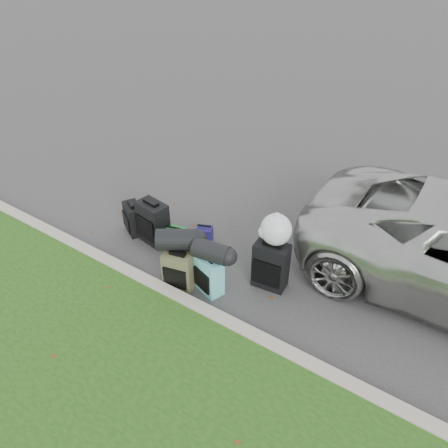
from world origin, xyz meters
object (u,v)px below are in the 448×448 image
Objects in this scene: suitcase_large_black_left at (153,223)px; tote_navy at (205,235)px; tote_green at (175,239)px; suitcase_olive at (179,270)px; suitcase_small_black at (134,219)px; suitcase_large_black_right at (271,265)px; suitcase_teal at (209,275)px.

suitcase_large_black_left reaches higher than tote_navy.
tote_green is 1.32× the size of tote_navy.
suitcase_olive is at bearing -95.45° from tote_navy.
suitcase_small_black is at bearing 168.38° from tote_green.
suitcase_large_black_right is at bearing 12.41° from suitcase_large_black_left.
suitcase_large_black_right is at bearing 21.84° from suitcase_olive.
suitcase_large_black_right is 1.61m from tote_green.
suitcase_olive reaches higher than suitcase_teal.
suitcase_teal reaches higher than tote_navy.
suitcase_small_black is 1.53m from suitcase_olive.
suitcase_large_black_left reaches higher than suitcase_small_black.
suitcase_olive is at bearing 6.97° from suitcase_small_black.
suitcase_olive is 1.63× the size of tote_green.
suitcase_olive is (0.98, -0.59, -0.07)m from suitcase_large_black_left.
tote_navy is (-1.33, 0.30, -0.21)m from suitcase_large_black_right.
suitcase_large_black_right reaches higher than tote_green.
suitcase_large_black_right reaches higher than suitcase_teal.
tote_green is at bearing 32.03° from suitcase_small_black.
suitcase_large_black_right reaches higher than suitcase_small_black.
suitcase_large_black_left is (0.44, -0.01, 0.09)m from suitcase_small_black.
suitcase_teal is 2.11× the size of tote_navy.
suitcase_large_black_right is at bearing -10.70° from tote_green.
suitcase_olive reaches higher than suitcase_small_black.
tote_green is (-1.60, -0.09, -0.17)m from suitcase_large_black_right.
tote_green is 0.47m from tote_navy.
suitcase_small_black reaches higher than tote_navy.
suitcase_teal is at bearing 8.47° from suitcase_olive.
tote_navy is (0.66, 0.43, -0.21)m from suitcase_large_black_left.
suitcase_teal is 1.61× the size of tote_green.
suitcase_teal is at bearing -73.30° from tote_navy.
suitcase_small_black is 0.72× the size of suitcase_large_black_left.
suitcase_small_black is at bearing -175.77° from suitcase_teal.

